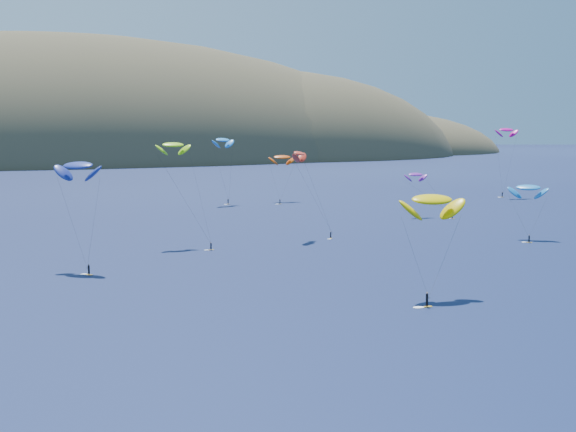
# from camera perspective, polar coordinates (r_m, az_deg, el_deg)

# --- Properties ---
(island) EXTENTS (730.00, 300.00, 210.00)m
(island) POSITION_cam_1_polar(r_m,az_deg,el_deg) (631.58, -13.81, 3.04)
(island) COLOR #3D3526
(island) RESTS_ON ground
(kitesurfer_2) EXTENTS (11.75, 10.68, 17.81)m
(kitesurfer_2) POSITION_cam_1_polar(r_m,az_deg,el_deg) (125.76, 10.21, 1.16)
(kitesurfer_2) COLOR yellow
(kitesurfer_2) RESTS_ON ground
(kitesurfer_3) EXTENTS (9.25, 13.31, 24.01)m
(kitesurfer_3) POSITION_cam_1_polar(r_m,az_deg,el_deg) (177.15, -8.17, 5.02)
(kitesurfer_3) COLOR yellow
(kitesurfer_3) RESTS_ON ground
(kitesurfer_4) EXTENTS (9.66, 7.27, 23.57)m
(kitesurfer_4) POSITION_cam_1_polar(r_m,az_deg,el_deg) (265.84, -4.66, 5.41)
(kitesurfer_4) COLOR yellow
(kitesurfer_4) RESTS_ON ground
(kitesurfer_5) EXTENTS (9.53, 11.20, 14.21)m
(kitesurfer_5) POSITION_cam_1_polar(r_m,az_deg,el_deg) (193.68, 16.70, 1.95)
(kitesurfer_5) COLOR yellow
(kitesurfer_5) RESTS_ON ground
(kitesurfer_6) EXTENTS (10.57, 11.42, 13.88)m
(kitesurfer_6) POSITION_cam_1_polar(r_m,az_deg,el_deg) (232.02, 9.07, 2.93)
(kitesurfer_6) COLOR yellow
(kitesurfer_6) RESTS_ON ground
(kitesurfer_8) EXTENTS (9.17, 5.07, 26.68)m
(kitesurfer_8) POSITION_cam_1_polar(r_m,az_deg,el_deg) (301.35, 15.27, 5.93)
(kitesurfer_8) COLOR yellow
(kitesurfer_8) RESTS_ON ground
(kitesurfer_9) EXTENTS (10.11, 8.73, 21.63)m
(kitesurfer_9) POSITION_cam_1_polar(r_m,az_deg,el_deg) (185.57, 0.80, 4.47)
(kitesurfer_9) COLOR yellow
(kitesurfer_9) RESTS_ON ground
(kitesurfer_10) EXTENTS (9.75, 13.62, 21.56)m
(kitesurfer_10) POSITION_cam_1_polar(r_m,az_deg,el_deg) (151.58, -14.71, 3.49)
(kitesurfer_10) COLOR yellow
(kitesurfer_10) RESTS_ON ground
(kitesurfer_11) EXTENTS (10.59, 13.21, 17.58)m
(kitesurfer_11) POSITION_cam_1_polar(r_m,az_deg,el_deg) (275.08, -0.42, 4.21)
(kitesurfer_11) COLOR yellow
(kitesurfer_11) RESTS_ON ground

